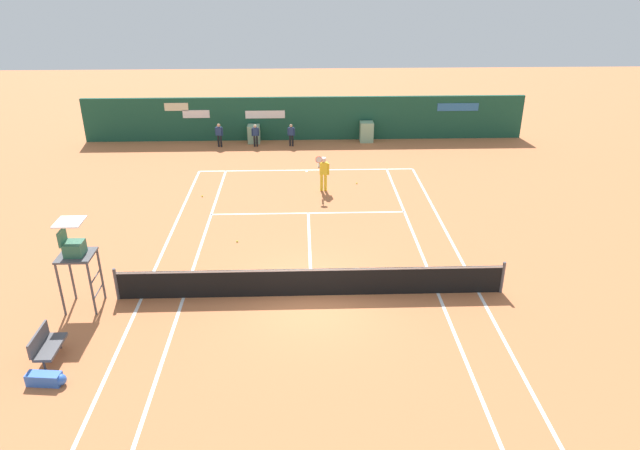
{
  "coord_description": "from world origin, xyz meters",
  "views": [
    {
      "loc": [
        -0.27,
        -15.61,
        9.73
      ],
      "look_at": [
        0.39,
        3.51,
        0.8
      ],
      "focal_mm": 32.65,
      "sensor_mm": 36.0,
      "label": 1
    }
  ],
  "objects_px": {
    "umpire_chair": "(75,252)",
    "ball_kid_right_post": "(219,134)",
    "tennis_ball_by_sideline": "(237,241)",
    "ball_kid_centre_post": "(291,134)",
    "ball_kid_left_post": "(255,134)",
    "tennis_ball_near_service_line": "(202,196)",
    "tennis_ball_mid_court": "(357,183)",
    "player_on_baseline": "(323,171)",
    "player_bench": "(46,344)",
    "equipment_bag": "(48,379)"
  },
  "relations": [
    {
      "from": "ball_kid_centre_post",
      "to": "tennis_ball_by_sideline",
      "type": "height_order",
      "value": "ball_kid_centre_post"
    },
    {
      "from": "tennis_ball_mid_court",
      "to": "player_on_baseline",
      "type": "bearing_deg",
      "value": -152.36
    },
    {
      "from": "equipment_bag",
      "to": "tennis_ball_near_service_line",
      "type": "relative_size",
      "value": 14.71
    },
    {
      "from": "player_bench",
      "to": "ball_kid_left_post",
      "type": "distance_m",
      "value": 19.16
    },
    {
      "from": "tennis_ball_near_service_line",
      "to": "umpire_chair",
      "type": "bearing_deg",
      "value": -104.37
    },
    {
      "from": "player_bench",
      "to": "tennis_ball_mid_court",
      "type": "relative_size",
      "value": 17.46
    },
    {
      "from": "umpire_chair",
      "to": "ball_kid_right_post",
      "type": "xyz_separation_m",
      "value": [
        2.14,
        16.09,
        -1.1
      ]
    },
    {
      "from": "player_on_baseline",
      "to": "ball_kid_left_post",
      "type": "bearing_deg",
      "value": -62.47
    },
    {
      "from": "player_bench",
      "to": "ball_kid_centre_post",
      "type": "bearing_deg",
      "value": 161.67
    },
    {
      "from": "player_on_baseline",
      "to": "tennis_ball_near_service_line",
      "type": "xyz_separation_m",
      "value": [
        -5.38,
        -0.53,
        -0.92
      ]
    },
    {
      "from": "tennis_ball_near_service_line",
      "to": "player_bench",
      "type": "bearing_deg",
      "value": -101.59
    },
    {
      "from": "tennis_ball_by_sideline",
      "to": "tennis_ball_near_service_line",
      "type": "xyz_separation_m",
      "value": [
        -1.97,
        4.54,
        0.0
      ]
    },
    {
      "from": "umpire_chair",
      "to": "ball_kid_left_post",
      "type": "distance_m",
      "value": 16.65
    },
    {
      "from": "equipment_bag",
      "to": "ball_kid_left_post",
      "type": "relative_size",
      "value": 0.8
    },
    {
      "from": "player_bench",
      "to": "tennis_ball_mid_court",
      "type": "xyz_separation_m",
      "value": [
        9.3,
        12.69,
        -0.47
      ]
    },
    {
      "from": "tennis_ball_by_sideline",
      "to": "equipment_bag",
      "type": "bearing_deg",
      "value": -116.98
    },
    {
      "from": "player_on_baseline",
      "to": "equipment_bag",
      "type": "bearing_deg",
      "value": 60.59
    },
    {
      "from": "equipment_bag",
      "to": "tennis_ball_near_service_line",
      "type": "xyz_separation_m",
      "value": [
        1.98,
        12.29,
        -0.13
      ]
    },
    {
      "from": "player_on_baseline",
      "to": "ball_kid_centre_post",
      "type": "height_order",
      "value": "player_on_baseline"
    },
    {
      "from": "tennis_ball_by_sideline",
      "to": "ball_kid_right_post",
      "type": "bearing_deg",
      "value": 99.87
    },
    {
      "from": "player_on_baseline",
      "to": "tennis_ball_near_service_line",
      "type": "relative_size",
      "value": 26.56
    },
    {
      "from": "umpire_chair",
      "to": "tennis_ball_mid_court",
      "type": "relative_size",
      "value": 41.83
    },
    {
      "from": "player_bench",
      "to": "tennis_ball_near_service_line",
      "type": "height_order",
      "value": "player_bench"
    },
    {
      "from": "ball_kid_centre_post",
      "to": "ball_kid_left_post",
      "type": "relative_size",
      "value": 1.0
    },
    {
      "from": "tennis_ball_by_sideline",
      "to": "tennis_ball_near_service_line",
      "type": "height_order",
      "value": "same"
    },
    {
      "from": "ball_kid_centre_post",
      "to": "ball_kid_left_post",
      "type": "height_order",
      "value": "ball_kid_left_post"
    },
    {
      "from": "equipment_bag",
      "to": "ball_kid_right_post",
      "type": "relative_size",
      "value": 0.76
    },
    {
      "from": "player_bench",
      "to": "ball_kid_left_post",
      "type": "height_order",
      "value": "ball_kid_left_post"
    },
    {
      "from": "umpire_chair",
      "to": "tennis_ball_by_sideline",
      "type": "distance_m",
      "value": 6.22
    },
    {
      "from": "player_on_baseline",
      "to": "player_bench",
      "type": "bearing_deg",
      "value": 57.43
    },
    {
      "from": "player_bench",
      "to": "ball_kid_left_post",
      "type": "xyz_separation_m",
      "value": [
        4.21,
        18.69,
        0.21
      ]
    },
    {
      "from": "ball_kid_right_post",
      "to": "tennis_ball_by_sideline",
      "type": "height_order",
      "value": "ball_kid_right_post"
    },
    {
      "from": "ball_kid_centre_post",
      "to": "ball_kid_left_post",
      "type": "bearing_deg",
      "value": 6.43
    },
    {
      "from": "equipment_bag",
      "to": "ball_kid_centre_post",
      "type": "bearing_deg",
      "value": 73.43
    },
    {
      "from": "tennis_ball_near_service_line",
      "to": "tennis_ball_mid_court",
      "type": "height_order",
      "value": "same"
    },
    {
      "from": "ball_kid_right_post",
      "to": "player_bench",
      "type": "bearing_deg",
      "value": 93.54
    },
    {
      "from": "umpire_chair",
      "to": "ball_kid_right_post",
      "type": "relative_size",
      "value": 2.16
    },
    {
      "from": "tennis_ball_mid_court",
      "to": "tennis_ball_by_sideline",
      "type": "bearing_deg",
      "value": -130.33
    },
    {
      "from": "ball_kid_centre_post",
      "to": "tennis_ball_near_service_line",
      "type": "distance_m",
      "value": 8.34
    },
    {
      "from": "player_bench",
      "to": "tennis_ball_near_service_line",
      "type": "bearing_deg",
      "value": 168.41
    },
    {
      "from": "ball_kid_centre_post",
      "to": "ball_kid_left_post",
      "type": "xyz_separation_m",
      "value": [
        -1.98,
        0.0,
        0.0
      ]
    },
    {
      "from": "player_on_baseline",
      "to": "ball_kid_right_post",
      "type": "height_order",
      "value": "player_on_baseline"
    },
    {
      "from": "player_bench",
      "to": "ball_kid_centre_post",
      "type": "height_order",
      "value": "ball_kid_centre_post"
    },
    {
      "from": "ball_kid_centre_post",
      "to": "tennis_ball_by_sideline",
      "type": "xyz_separation_m",
      "value": [
        -1.9,
        -11.89,
        -0.68
      ]
    },
    {
      "from": "equipment_bag",
      "to": "player_on_baseline",
      "type": "relative_size",
      "value": 0.55
    },
    {
      "from": "player_bench",
      "to": "player_on_baseline",
      "type": "xyz_separation_m",
      "value": [
        7.71,
        11.86,
        0.44
      ]
    },
    {
      "from": "umpire_chair",
      "to": "tennis_ball_mid_court",
      "type": "distance_m",
      "value": 13.79
    },
    {
      "from": "umpire_chair",
      "to": "ball_kid_right_post",
      "type": "distance_m",
      "value": 16.27
    },
    {
      "from": "ball_kid_centre_post",
      "to": "tennis_ball_by_sideline",
      "type": "distance_m",
      "value": 12.06
    },
    {
      "from": "player_bench",
      "to": "ball_kid_left_post",
      "type": "bearing_deg",
      "value": 167.29
    }
  ]
}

